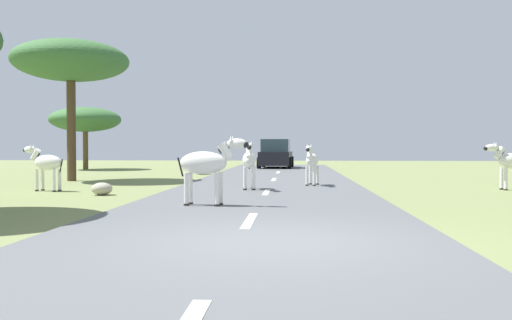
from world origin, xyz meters
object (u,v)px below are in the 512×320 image
at_px(zebra_3, 312,161).
at_px(bush_1, 200,162).
at_px(car_0, 276,155).
at_px(zebra_2, 46,163).
at_px(zebra_1, 207,164).
at_px(rock_0, 102,189).
at_px(zebra_0, 249,161).
at_px(zebra_4, 512,161).
at_px(tree_5, 71,62).
at_px(rock_1, 202,170).
at_px(tree_3, 85,120).

xyz_separation_m(zebra_3, bush_1, (-6.09, 13.71, -0.43)).
xyz_separation_m(car_0, bush_1, (-4.42, -1.49, -0.41)).
height_order(zebra_2, car_0, car_0).
xyz_separation_m(zebra_1, rock_0, (-3.41, 2.91, -0.79)).
distance_m(zebra_0, zebra_1, 4.60).
bearing_deg(zebra_3, zebra_4, -176.26).
distance_m(zebra_3, zebra_4, 6.20).
bearing_deg(tree_5, rock_1, 51.14).
bearing_deg(zebra_4, bush_1, 32.07).
bearing_deg(rock_1, tree_3, 146.19).
height_order(tree_3, bush_1, tree_3).
distance_m(zebra_0, zebra_2, 6.14).
distance_m(zebra_3, car_0, 15.30).
height_order(zebra_1, tree_3, tree_3).
height_order(car_0, rock_1, car_0).
bearing_deg(tree_5, tree_3, 108.40).
height_order(car_0, rock_0, car_0).
xyz_separation_m(bush_1, rock_0, (0.18, -17.23, -0.27)).
distance_m(zebra_4, rock_0, 12.35).
relative_size(car_0, rock_0, 7.69).
xyz_separation_m(zebra_3, tree_3, (-12.79, 13.10, 2.05)).
bearing_deg(car_0, tree_3, -166.68).
relative_size(zebra_0, rock_0, 2.71).
bearing_deg(bush_1, zebra_0, -75.09).
xyz_separation_m(zebra_1, zebra_4, (8.64, 5.54, -0.08)).
height_order(zebra_4, tree_5, tree_5).
relative_size(car_0, rock_1, 6.24).
height_order(tree_3, rock_0, tree_3).
relative_size(zebra_0, zebra_4, 0.99).
relative_size(zebra_1, bush_1, 1.10).
distance_m(zebra_0, car_0, 17.07).
xyz_separation_m(tree_5, rock_0, (3.38, -6.10, -4.48)).
bearing_deg(rock_1, tree_5, -128.86).
bearing_deg(zebra_4, car_0, 18.01).
xyz_separation_m(zebra_3, zebra_4, (6.13, -0.88, 0.01)).
xyz_separation_m(zebra_1, bush_1, (-3.59, 20.14, -0.52)).
bearing_deg(zebra_4, zebra_3, 73.91).
relative_size(car_0, bush_1, 2.99).
height_order(zebra_1, zebra_4, zebra_1).
bearing_deg(zebra_0, bush_1, -79.91).
bearing_deg(zebra_4, tree_3, 45.65).
bearing_deg(zebra_1, zebra_4, 130.24).
relative_size(zebra_2, tree_5, 0.27).
height_order(zebra_1, zebra_3, zebra_1).
xyz_separation_m(zebra_2, zebra_4, (14.20, 1.42, 0.04)).
bearing_deg(rock_1, zebra_2, -106.69).
relative_size(zebra_1, zebra_2, 1.11).
height_order(zebra_3, tree_5, tree_5).
bearing_deg(zebra_1, rock_1, -162.52).
distance_m(zebra_3, tree_5, 10.35).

